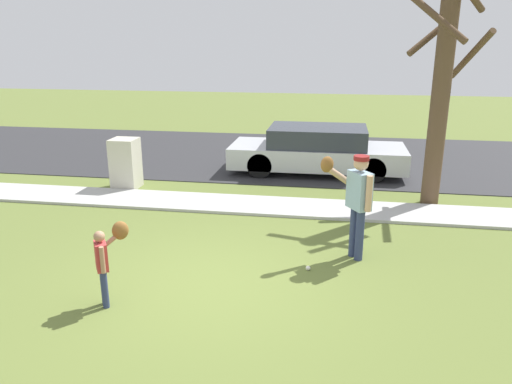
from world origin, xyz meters
The scene contains 9 objects.
ground_plane centered at (0.00, 3.50, 0.00)m, with size 48.00×48.00×0.00m, color olive.
sidewalk_strip centered at (0.00, 3.60, 0.03)m, with size 36.00×1.20×0.06m, color #B2B2AD.
road_surface centered at (0.00, 8.60, 0.01)m, with size 36.00×6.80×0.02m, color #2D2D30.
person_adult centered at (2.11, 1.29, 1.07)m, with size 0.86×0.53×1.72m.
person_child centered at (-1.16, -0.74, 0.71)m, with size 0.42×0.57×1.11m.
baseball centered at (1.42, 0.70, 0.04)m, with size 0.07×0.07×0.07m, color white.
utility_cabinet centered at (-3.21, 4.51, 0.60)m, with size 0.60×0.60×1.20m, color beige.
street_tree_near centered at (3.84, 4.46, 2.58)m, with size 1.84×1.88×4.83m.
parked_sedan_silver centered at (1.27, 6.67, 0.62)m, with size 4.60×1.80×1.23m.
Camera 1 is at (1.75, -6.27, 3.42)m, focal length 34.46 mm.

